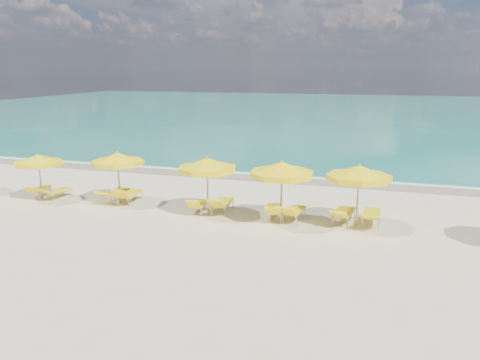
# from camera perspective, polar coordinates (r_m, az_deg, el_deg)

# --- Properties ---
(ground_plane) EXTENTS (120.00, 120.00, 0.00)m
(ground_plane) POSITION_cam_1_polar(r_m,az_deg,el_deg) (19.05, -1.28, -4.53)
(ground_plane) COLOR beige
(ocean) EXTENTS (120.00, 80.00, 0.30)m
(ocean) POSITION_cam_1_polar(r_m,az_deg,el_deg) (65.74, 11.66, 8.17)
(ocean) COLOR #14715D
(ocean) RESTS_ON ground
(wet_sand_band) EXTENTS (120.00, 2.60, 0.01)m
(wet_sand_band) POSITION_cam_1_polar(r_m,az_deg,el_deg) (25.94, 3.69, 0.37)
(wet_sand_band) COLOR tan
(wet_sand_band) RESTS_ON ground
(foam_line) EXTENTS (120.00, 1.20, 0.03)m
(foam_line) POSITION_cam_1_polar(r_m,az_deg,el_deg) (26.70, 4.07, 0.75)
(foam_line) COLOR white
(foam_line) RESTS_ON ground
(whitecap_near) EXTENTS (14.00, 0.36, 0.05)m
(whitecap_near) POSITION_cam_1_polar(r_m,az_deg,el_deg) (36.61, -2.15, 4.28)
(whitecap_near) COLOR white
(whitecap_near) RESTS_ON ground
(whitecap_far) EXTENTS (18.00, 0.30, 0.05)m
(whitecap_far) POSITION_cam_1_polar(r_m,az_deg,el_deg) (41.74, 19.72, 4.65)
(whitecap_far) COLOR white
(whitecap_far) RESTS_ON ground
(umbrella_1) EXTENTS (2.80, 2.80, 2.18)m
(umbrella_1) POSITION_cam_1_polar(r_m,az_deg,el_deg) (22.91, -23.38, 2.24)
(umbrella_1) COLOR tan
(umbrella_1) RESTS_ON ground
(umbrella_2) EXTENTS (3.04, 3.04, 2.35)m
(umbrella_2) POSITION_cam_1_polar(r_m,az_deg,el_deg) (21.20, -14.69, 2.49)
(umbrella_2) COLOR tan
(umbrella_2) RESTS_ON ground
(umbrella_3) EXTENTS (2.72, 2.72, 2.46)m
(umbrella_3) POSITION_cam_1_polar(r_m,az_deg,el_deg) (18.82, -4.02, 1.82)
(umbrella_3) COLOR tan
(umbrella_3) RESTS_ON ground
(umbrella_4) EXTENTS (3.16, 3.16, 2.53)m
(umbrella_4) POSITION_cam_1_polar(r_m,az_deg,el_deg) (17.74, 5.13, 1.26)
(umbrella_4) COLOR tan
(umbrella_4) RESTS_ON ground
(umbrella_5) EXTENTS (2.78, 2.78, 2.46)m
(umbrella_5) POSITION_cam_1_polar(r_m,az_deg,el_deg) (17.89, 14.32, 0.81)
(umbrella_5) COLOR tan
(umbrella_5) RESTS_ON ground
(lounger_1_left) EXTENTS (0.84, 1.71, 0.70)m
(lounger_1_left) POSITION_cam_1_polar(r_m,az_deg,el_deg) (23.94, -23.23, -1.36)
(lounger_1_left) COLOR #A5A8AD
(lounger_1_left) RESTS_ON ground
(lounger_1_right) EXTENTS (0.78, 1.69, 0.66)m
(lounger_1_right) POSITION_cam_1_polar(r_m,az_deg,el_deg) (23.31, -21.31, -1.58)
(lounger_1_right) COLOR #A5A8AD
(lounger_1_right) RESTS_ON ground
(lounger_2_left) EXTENTS (0.73, 2.00, 0.72)m
(lounger_2_left) POSITION_cam_1_polar(r_m,az_deg,el_deg) (22.03, -14.95, -1.86)
(lounger_2_left) COLOR #A5A8AD
(lounger_2_left) RESTS_ON ground
(lounger_2_right) EXTENTS (0.66, 1.84, 0.89)m
(lounger_2_right) POSITION_cam_1_polar(r_m,az_deg,el_deg) (21.54, -13.32, -2.10)
(lounger_2_right) COLOR #A5A8AD
(lounger_2_right) RESTS_ON ground
(lounger_3_left) EXTENTS (0.74, 1.69, 0.79)m
(lounger_3_left) POSITION_cam_1_polar(r_m,az_deg,el_deg) (19.68, -5.09, -3.34)
(lounger_3_left) COLOR #A5A8AD
(lounger_3_left) RESTS_ON ground
(lounger_3_right) EXTENTS (0.72, 1.95, 0.88)m
(lounger_3_right) POSITION_cam_1_polar(r_m,az_deg,el_deg) (19.62, -2.19, -3.26)
(lounger_3_right) COLOR #A5A8AD
(lounger_3_right) RESTS_ON ground
(lounger_4_left) EXTENTS (0.91, 1.94, 0.87)m
(lounger_4_left) POSITION_cam_1_polar(r_m,az_deg,el_deg) (18.78, 4.14, -4.09)
(lounger_4_left) COLOR #A5A8AD
(lounger_4_left) RESTS_ON ground
(lounger_4_right) EXTENTS (0.85, 1.87, 0.84)m
(lounger_4_right) POSITION_cam_1_polar(r_m,az_deg,el_deg) (18.73, 6.59, -4.22)
(lounger_4_right) COLOR #A5A8AD
(lounger_4_right) RESTS_ON ground
(lounger_5_left) EXTENTS (0.91, 2.04, 0.81)m
(lounger_5_left) POSITION_cam_1_polar(r_m,az_deg,el_deg) (18.78, 12.49, -4.37)
(lounger_5_left) COLOR #A5A8AD
(lounger_5_left) RESTS_ON ground
(lounger_5_right) EXTENTS (0.70, 2.04, 0.75)m
(lounger_5_right) POSITION_cam_1_polar(r_m,az_deg,el_deg) (18.83, 15.69, -4.51)
(lounger_5_right) COLOR #A5A8AD
(lounger_5_right) RESTS_ON ground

